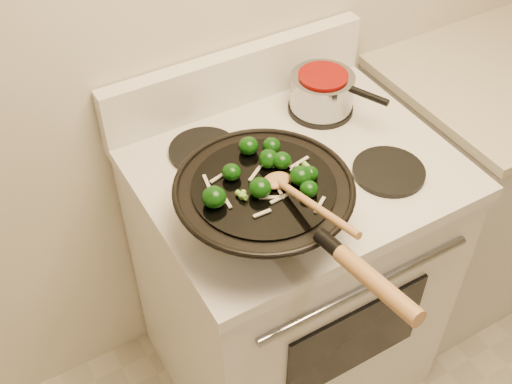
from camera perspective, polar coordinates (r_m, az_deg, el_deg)
stove at (r=1.95m, az=2.84°, el=-7.22°), size 0.78×0.67×1.08m
counter_unit at (r=2.40m, az=19.56°, el=1.26°), size 0.77×0.62×0.91m
wok at (r=1.40m, az=0.80°, el=-1.08°), size 0.39×0.66×0.19m
stirfry at (r=1.37m, az=0.88°, el=1.80°), size 0.27×0.26×0.05m
wooden_spoon at (r=1.31m, az=3.72°, el=-0.25°), size 0.07×0.29×0.08m
saucepan at (r=1.76m, az=5.93°, el=8.93°), size 0.17×0.26×0.10m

